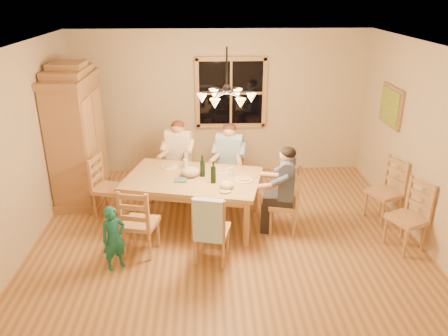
{
  "coord_description": "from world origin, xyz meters",
  "views": [
    {
      "loc": [
        -0.27,
        -5.56,
        3.39
      ],
      "look_at": [
        -0.03,
        0.1,
        1.03
      ],
      "focal_mm": 35.0,
      "sensor_mm": 36.0,
      "label": 1
    }
  ],
  "objects_px": {
    "chair_near_left": "(141,233)",
    "chair_end_right": "(284,213)",
    "adult_plaid_man": "(229,152)",
    "chair_spare_front": "(405,228)",
    "wine_bottle_b": "(213,172)",
    "armoire": "(77,138)",
    "dining_table": "(193,183)",
    "chair_far_left": "(180,178)",
    "adult_woman": "(178,149)",
    "chair_spare_back": "(383,202)",
    "chair_near_right": "(212,240)",
    "adult_slate_man": "(286,179)",
    "chandelier": "(227,96)",
    "chair_end_left": "(110,197)",
    "wine_bottle_a": "(203,166)",
    "chair_far_right": "(229,182)",
    "child": "(114,238)"
  },
  "relations": [
    {
      "from": "adult_slate_man",
      "to": "chair_spare_front",
      "type": "relative_size",
      "value": 0.88
    },
    {
      "from": "chair_far_right",
      "to": "adult_plaid_man",
      "type": "distance_m",
      "value": 0.54
    },
    {
      "from": "chandelier",
      "to": "chair_far_left",
      "type": "bearing_deg",
      "value": 117.78
    },
    {
      "from": "chair_far_right",
      "to": "chair_end_left",
      "type": "bearing_deg",
      "value": 27.98
    },
    {
      "from": "chandelier",
      "to": "chair_end_left",
      "type": "distance_m",
      "value": 2.64
    },
    {
      "from": "armoire",
      "to": "chair_end_right",
      "type": "height_order",
      "value": "armoire"
    },
    {
      "from": "adult_slate_man",
      "to": "chair_end_right",
      "type": "bearing_deg",
      "value": 0.0
    },
    {
      "from": "chair_far_right",
      "to": "chair_near_right",
      "type": "relative_size",
      "value": 1.0
    },
    {
      "from": "chair_near_right",
      "to": "adult_slate_man",
      "type": "distance_m",
      "value": 1.39
    },
    {
      "from": "chair_spare_front",
      "to": "chair_spare_back",
      "type": "relative_size",
      "value": 1.0
    },
    {
      "from": "chair_far_left",
      "to": "adult_woman",
      "type": "height_order",
      "value": "adult_woman"
    },
    {
      "from": "chair_near_right",
      "to": "chair_end_left",
      "type": "xyz_separation_m",
      "value": [
        -1.6,
        1.34,
        0.0
      ]
    },
    {
      "from": "chair_end_right",
      "to": "wine_bottle_a",
      "type": "xyz_separation_m",
      "value": [
        -1.19,
        0.35,
        0.62
      ]
    },
    {
      "from": "armoire",
      "to": "chair_near_left",
      "type": "distance_m",
      "value": 2.33
    },
    {
      "from": "armoire",
      "to": "chair_end_left",
      "type": "xyz_separation_m",
      "value": [
        0.6,
        -0.71,
        -0.75
      ]
    },
    {
      "from": "chair_near_left",
      "to": "chair_end_right",
      "type": "bearing_deg",
      "value": 26.57
    },
    {
      "from": "adult_plaid_man",
      "to": "chair_spare_back",
      "type": "bearing_deg",
      "value": 173.48
    },
    {
      "from": "dining_table",
      "to": "wine_bottle_a",
      "type": "xyz_separation_m",
      "value": [
        0.15,
        0.04,
        0.26
      ]
    },
    {
      "from": "chair_near_right",
      "to": "chair_end_right",
      "type": "bearing_deg",
      "value": 46.74
    },
    {
      "from": "chair_spare_front",
      "to": "chair_end_left",
      "type": "bearing_deg",
      "value": 50.99
    },
    {
      "from": "armoire",
      "to": "dining_table",
      "type": "relative_size",
      "value": 1.05
    },
    {
      "from": "chair_end_right",
      "to": "chair_end_left",
      "type": "bearing_deg",
      "value": 90.0
    },
    {
      "from": "adult_plaid_man",
      "to": "chair_spare_front",
      "type": "xyz_separation_m",
      "value": [
        2.34,
        -1.66,
        -0.54
      ]
    },
    {
      "from": "dining_table",
      "to": "chair_far_right",
      "type": "bearing_deg",
      "value": 54.25
    },
    {
      "from": "adult_plaid_man",
      "to": "child",
      "type": "relative_size",
      "value": 1.0
    },
    {
      "from": "armoire",
      "to": "adult_slate_man",
      "type": "distance_m",
      "value": 3.54
    },
    {
      "from": "adult_woman",
      "to": "adult_slate_man",
      "type": "bearing_deg",
      "value": 153.43
    },
    {
      "from": "chair_spare_front",
      "to": "dining_table",
      "type": "bearing_deg",
      "value": 50.2
    },
    {
      "from": "chair_end_left",
      "to": "chair_end_right",
      "type": "relative_size",
      "value": 1.0
    },
    {
      "from": "armoire",
      "to": "chair_spare_back",
      "type": "bearing_deg",
      "value": -12.22
    },
    {
      "from": "chair_spare_front",
      "to": "chair_near_left",
      "type": "bearing_deg",
      "value": 65.43
    },
    {
      "from": "chair_near_right",
      "to": "chair_end_right",
      "type": "distance_m",
      "value": 1.28
    },
    {
      "from": "chandelier",
      "to": "chair_near_right",
      "type": "distance_m",
      "value": 1.89
    },
    {
      "from": "armoire",
      "to": "chair_far_right",
      "type": "distance_m",
      "value": 2.64
    },
    {
      "from": "chair_near_left",
      "to": "wine_bottle_b",
      "type": "relative_size",
      "value": 3.0
    },
    {
      "from": "chair_far_left",
      "to": "adult_woman",
      "type": "xyz_separation_m",
      "value": [
        0.0,
        0.0,
        0.54
      ]
    },
    {
      "from": "chair_near_right",
      "to": "wine_bottle_a",
      "type": "relative_size",
      "value": 3.0
    },
    {
      "from": "chair_near_left",
      "to": "adult_plaid_man",
      "type": "distance_m",
      "value": 2.13
    },
    {
      "from": "chair_end_left",
      "to": "wine_bottle_a",
      "type": "xyz_separation_m",
      "value": [
        1.48,
        -0.28,
        0.62
      ]
    },
    {
      "from": "adult_plaid_man",
      "to": "child",
      "type": "distance_m",
      "value": 2.54
    },
    {
      "from": "dining_table",
      "to": "adult_plaid_man",
      "type": "relative_size",
      "value": 2.52
    },
    {
      "from": "adult_woman",
      "to": "adult_plaid_man",
      "type": "xyz_separation_m",
      "value": [
        0.85,
        -0.2,
        0.0
      ]
    },
    {
      "from": "chair_far_right",
      "to": "chair_end_left",
      "type": "relative_size",
      "value": 1.0
    },
    {
      "from": "chair_end_right",
      "to": "adult_slate_man",
      "type": "height_order",
      "value": "adult_slate_man"
    },
    {
      "from": "chair_far_left",
      "to": "chair_spare_front",
      "type": "distance_m",
      "value": 3.7
    },
    {
      "from": "chair_near_right",
      "to": "adult_plaid_man",
      "type": "bearing_deg",
      "value": 93.37
    },
    {
      "from": "chair_end_right",
      "to": "chair_spare_back",
      "type": "xyz_separation_m",
      "value": [
        1.6,
        0.29,
        0.0
      ]
    },
    {
      "from": "adult_slate_man",
      "to": "chair_spare_front",
      "type": "bearing_deg",
      "value": -94.64
    },
    {
      "from": "chair_far_left",
      "to": "chair_spare_back",
      "type": "bearing_deg",
      "value": 175.18
    },
    {
      "from": "chair_near_left",
      "to": "chair_end_left",
      "type": "distance_m",
      "value": 1.28
    }
  ]
}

